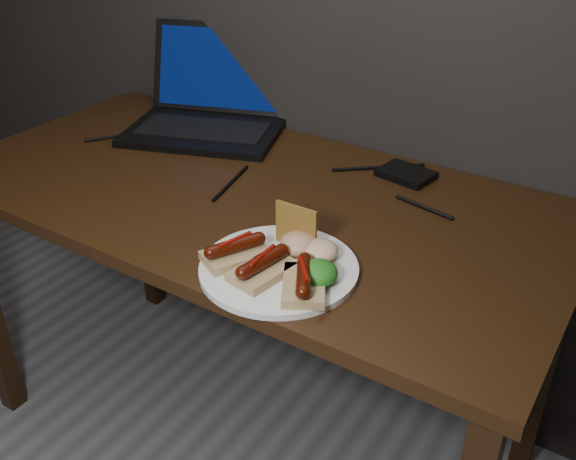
{
  "coord_description": "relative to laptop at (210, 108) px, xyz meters",
  "views": [
    {
      "loc": [
        0.76,
        0.37,
        1.39
      ],
      "look_at": [
        0.24,
        1.19,
        0.82
      ],
      "focal_mm": 40.0,
      "sensor_mm": 36.0,
      "label": 1
    }
  ],
  "objects": [
    {
      "name": "coleslaw_mound",
      "position": [
        0.59,
        -0.42,
        -0.02
      ],
      "size": [
        0.06,
        0.06,
        0.04
      ],
      "primitive_type": "ellipsoid",
      "color": "beige",
      "rests_on": "plate"
    },
    {
      "name": "laptop",
      "position": [
        0.0,
        0.0,
        0.0
      ],
      "size": [
        0.48,
        0.46,
        0.25
      ],
      "color": "black",
      "rests_on": "desk"
    },
    {
      "name": "salsa_mound",
      "position": [
        0.54,
        -0.42,
        -0.02
      ],
      "size": [
        0.07,
        0.07,
        0.04
      ],
      "primitive_type": "ellipsoid",
      "color": "maroon",
      "rests_on": "plate"
    },
    {
      "name": "bread_sausage_center",
      "position": [
        0.53,
        -0.52,
        -0.02
      ],
      "size": [
        0.09,
        0.13,
        0.04
      ],
      "color": "tan",
      "rests_on": "plate"
    },
    {
      "name": "bread_sausage_right",
      "position": [
        0.61,
        -0.51,
        -0.02
      ],
      "size": [
        0.12,
        0.13,
        0.04
      ],
      "color": "tan",
      "rests_on": "plate"
    },
    {
      "name": "desk",
      "position": [
        0.3,
        -0.25,
        -0.14
      ],
      "size": [
        1.4,
        0.7,
        0.75
      ],
      "color": "#311C0C",
      "rests_on": "ground"
    },
    {
      "name": "desk_cables",
      "position": [
        0.29,
        -0.13,
        -0.05
      ],
      "size": [
        0.94,
        0.42,
        0.01
      ],
      "color": "black",
      "rests_on": "desk"
    },
    {
      "name": "hard_drive",
      "position": [
        0.57,
        -0.0,
        -0.04
      ],
      "size": [
        0.13,
        0.11,
        0.02
      ],
      "primitive_type": "cube",
      "rotation": [
        0.0,
        0.0,
        -0.17
      ],
      "color": "black",
      "rests_on": "desk"
    },
    {
      "name": "salad_greens",
      "position": [
        0.62,
        -0.48,
        -0.02
      ],
      "size": [
        0.07,
        0.07,
        0.04
      ],
      "primitive_type": "ellipsoid",
      "color": "#1C5C12",
      "rests_on": "plate"
    },
    {
      "name": "crispbread",
      "position": [
        0.53,
        -0.41,
        0.0
      ],
      "size": [
        0.08,
        0.01,
        0.08
      ],
      "primitive_type": "cube",
      "color": "#AE7D2F",
      "rests_on": "plate"
    },
    {
      "name": "bread_sausage_left",
      "position": [
        0.46,
        -0.5,
        -0.02
      ],
      "size": [
        0.11,
        0.13,
        0.04
      ],
      "color": "tan",
      "rests_on": "plate"
    },
    {
      "name": "plate",
      "position": [
        0.54,
        -0.48,
        -0.05
      ],
      "size": [
        0.32,
        0.32,
        0.01
      ],
      "primitive_type": "cylinder",
      "rotation": [
        0.0,
        0.0,
        0.13
      ],
      "color": "silver",
      "rests_on": "desk"
    }
  ]
}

